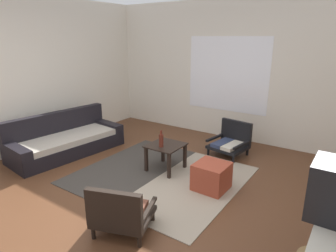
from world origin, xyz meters
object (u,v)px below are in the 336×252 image
(couch, at_px, (66,141))
(armchair_striped_foreground, at_px, (121,213))
(armchair_by_window, at_px, (231,141))
(glass_bottle, at_px, (161,140))
(ottoman_orange, at_px, (212,176))
(coffee_table, at_px, (166,150))

(couch, distance_m, armchair_striped_foreground, 2.63)
(armchair_by_window, relative_size, glass_bottle, 2.60)
(armchair_by_window, relative_size, ottoman_orange, 1.56)
(couch, xyz_separation_m, glass_bottle, (1.87, 0.32, 0.30))
(couch, xyz_separation_m, armchair_by_window, (2.46, 1.61, 0.03))
(armchair_by_window, bearing_deg, glass_bottle, -114.27)
(armchair_by_window, distance_m, glass_bottle, 1.44)
(coffee_table, bearing_deg, couch, -167.21)
(coffee_table, height_order, armchair_striped_foreground, armchair_striped_foreground)
(glass_bottle, bearing_deg, armchair_striped_foreground, -70.41)
(glass_bottle, bearing_deg, coffee_table, 86.00)
(couch, bearing_deg, armchair_by_window, 33.26)
(armchair_striped_foreground, bearing_deg, ottoman_orange, 75.69)
(ottoman_orange, xyz_separation_m, glass_bottle, (-0.87, 0.04, 0.34))
(couch, height_order, armchair_striped_foreground, couch)
(ottoman_orange, bearing_deg, armchair_striped_foreground, -104.31)
(couch, height_order, coffee_table, couch)
(armchair_by_window, distance_m, armchair_striped_foreground, 2.73)
(couch, relative_size, coffee_table, 3.84)
(coffee_table, relative_size, ottoman_orange, 1.22)
(couch, bearing_deg, glass_bottle, 9.64)
(armchair_by_window, xyz_separation_m, armchair_striped_foreground, (-0.07, -2.72, 0.01))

